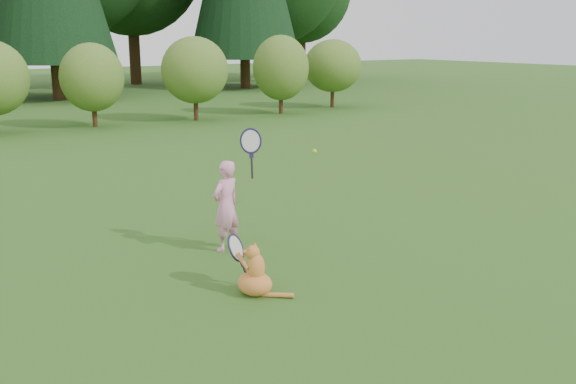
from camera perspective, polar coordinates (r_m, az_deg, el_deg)
ground at (r=7.32m, az=2.09°, el=-6.78°), size 100.00×100.00×0.00m
shrub_row at (r=19.07m, az=-21.11°, el=9.29°), size 28.00×3.00×2.80m
child at (r=7.80m, az=-5.46°, el=-1.03°), size 0.66×0.44×1.67m
cat at (r=6.54m, az=-3.05°, el=-6.76°), size 0.53×0.83×0.72m
tennis_ball at (r=9.48m, az=2.38°, el=3.65°), size 0.06×0.06×0.06m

